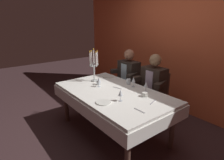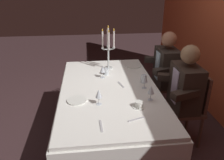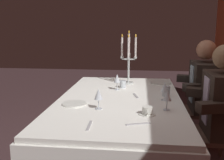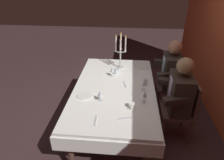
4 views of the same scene
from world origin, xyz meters
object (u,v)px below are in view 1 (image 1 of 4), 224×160
object	(u,v)px
coffee_cup_0	(145,95)
seated_diner_0	(129,74)
wine_glass_3	(99,80)
dinner_plate_0	(103,102)
wine_glass_2	(121,93)
dinner_plate_1	(108,76)
dining_table	(113,98)
wine_glass_1	(133,80)
candelabra	(94,66)
wine_glass_0	(146,85)
seated_diner_1	(154,82)
water_tumbler_0	(98,82)
water_tumbler_1	(128,81)

from	to	relation	value
coffee_cup_0	seated_diner_0	size ratio (longest dim) A/B	0.11
seated_diner_0	wine_glass_3	bearing A→B (deg)	-72.79
dinner_plate_0	wine_glass_2	bearing A→B (deg)	67.26
dinner_plate_1	wine_glass_2	bearing A→B (deg)	-28.31
wine_glass_3	dining_table	bearing A→B (deg)	9.77
wine_glass_1	wine_glass_2	size ratio (longest dim) A/B	1.00
dining_table	coffee_cup_0	xyz separation A→B (m)	(0.45, 0.24, 0.15)
candelabra	wine_glass_1	distance (m)	0.76
candelabra	wine_glass_0	size ratio (longest dim) A/B	3.64
dinner_plate_0	seated_diner_0	distance (m)	1.51
dinner_plate_0	seated_diner_1	bearing A→B (deg)	98.41
dining_table	wine_glass_3	distance (m)	0.39
dinner_plate_0	dinner_plate_1	distance (m)	1.21
candelabra	seated_diner_0	distance (m)	0.89
wine_glass_3	seated_diner_0	bearing A→B (deg)	107.21
seated_diner_1	wine_glass_1	bearing A→B (deg)	-93.60
dinner_plate_1	water_tumbler_0	bearing A→B (deg)	-56.86
wine_glass_1	wine_glass_3	distance (m)	0.57
wine_glass_1	seated_diner_0	world-z (taller)	seated_diner_0
wine_glass_0	wine_glass_3	xyz separation A→B (m)	(-0.63, -0.45, 0.00)
dining_table	wine_glass_0	distance (m)	0.56
dinner_plate_1	coffee_cup_0	world-z (taller)	coffee_cup_0
dinner_plate_0	seated_diner_0	xyz separation A→B (m)	(-0.85, 1.25, -0.01)
seated_diner_0	dinner_plate_1	bearing A→B (deg)	-99.22
water_tumbler_0	water_tumbler_1	xyz separation A→B (m)	(0.29, 0.43, 0.01)
dinner_plate_0	water_tumbler_0	distance (m)	0.75
candelabra	water_tumbler_0	xyz separation A→B (m)	(0.21, -0.05, -0.24)
wine_glass_0	water_tumbler_1	world-z (taller)	wine_glass_0
seated_diner_0	wine_glass_0	bearing A→B (deg)	-28.20
wine_glass_0	water_tumbler_1	distance (m)	0.44
water_tumbler_0	seated_diner_0	world-z (taller)	seated_diner_0
wine_glass_3	water_tumbler_0	xyz separation A→B (m)	(-0.10, 0.05, -0.08)
candelabra	coffee_cup_0	xyz separation A→B (m)	(1.06, 0.19, -0.26)
dinner_plate_1	seated_diner_1	distance (m)	0.88
water_tumbler_0	seated_diner_0	bearing A→B (deg)	102.27
wine_glass_2	coffee_cup_0	size ratio (longest dim) A/B	1.24
dining_table	wine_glass_1	bearing A→B (deg)	83.93
dinner_plate_1	wine_glass_1	bearing A→B (deg)	-1.01
wine_glass_3	water_tumbler_0	distance (m)	0.13
wine_glass_2	coffee_cup_0	bearing A→B (deg)	75.62
dinner_plate_1	dining_table	bearing A→B (deg)	-31.37
water_tumbler_0	coffee_cup_0	world-z (taller)	water_tumbler_0
candelabra	dinner_plate_0	world-z (taller)	candelabra
wine_glass_0	wine_glass_1	xyz separation A→B (m)	(-0.28, 0.00, 0.00)
dining_table	dinner_plate_1	distance (m)	0.80
candelabra	water_tumbler_1	xyz separation A→B (m)	(0.50, 0.38, -0.24)
seated_diner_1	wine_glass_2	bearing A→B (deg)	-74.89
wine_glass_0	wine_glass_3	size ratio (longest dim) A/B	1.00
candelabra	dinner_plate_0	xyz separation A→B (m)	(0.87, -0.41, -0.28)
candelabra	seated_diner_1	distance (m)	1.12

